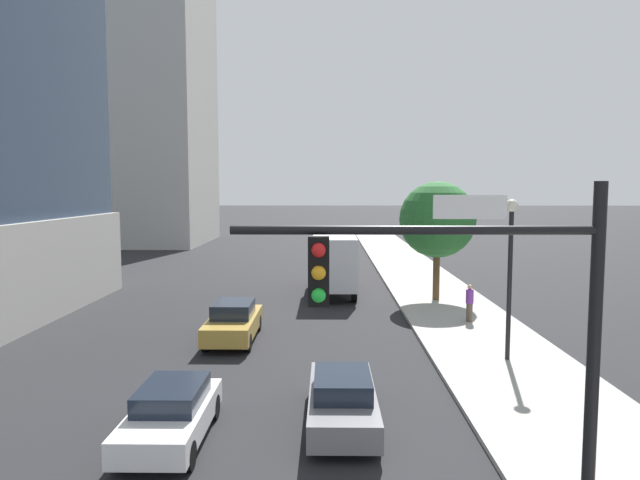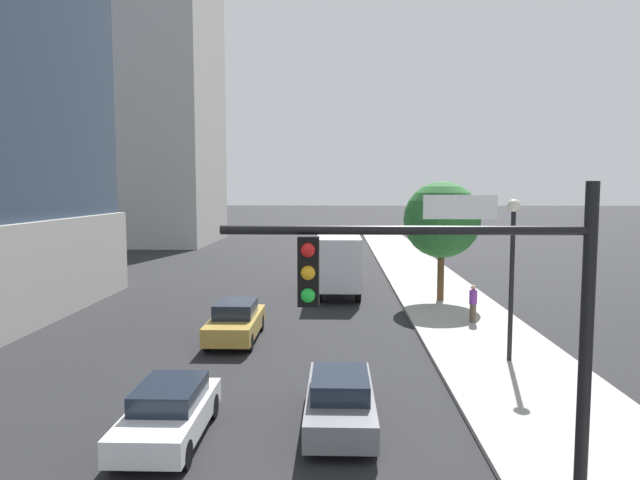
{
  "view_description": "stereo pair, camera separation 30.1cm",
  "coord_description": "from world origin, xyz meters",
  "px_view_note": "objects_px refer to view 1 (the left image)",
  "views": [
    {
      "loc": [
        2.0,
        -4.05,
        6.1
      ],
      "look_at": [
        1.77,
        13.55,
        4.5
      ],
      "focal_mm": 31.9,
      "sensor_mm": 36.0,
      "label": 1
    },
    {
      "loc": [
        2.3,
        -4.04,
        6.1
      ],
      "look_at": [
        1.77,
        13.55,
        4.5
      ],
      "focal_mm": 31.9,
      "sensor_mm": 36.0,
      "label": 2
    }
  ],
  "objects_px": {
    "street_lamp": "(510,255)",
    "street_tree": "(437,220)",
    "car_gray": "(342,398)",
    "traffic_light_pole": "(472,311)",
    "pedestrian_purple_shirt": "(470,303)",
    "car_white": "(171,413)",
    "car_gold": "(233,322)",
    "construction_building": "(149,77)",
    "box_truck": "(334,261)"
  },
  "relations": [
    {
      "from": "car_gold",
      "to": "box_truck",
      "type": "height_order",
      "value": "box_truck"
    },
    {
      "from": "traffic_light_pole",
      "to": "street_lamp",
      "type": "height_order",
      "value": "traffic_light_pole"
    },
    {
      "from": "car_gray",
      "to": "car_white",
      "type": "bearing_deg",
      "value": -165.8
    },
    {
      "from": "construction_building",
      "to": "traffic_light_pole",
      "type": "height_order",
      "value": "construction_building"
    },
    {
      "from": "car_gold",
      "to": "street_lamp",
      "type": "bearing_deg",
      "value": -15.92
    },
    {
      "from": "pedestrian_purple_shirt",
      "to": "box_truck",
      "type": "bearing_deg",
      "value": 129.33
    },
    {
      "from": "car_gold",
      "to": "traffic_light_pole",
      "type": "bearing_deg",
      "value": -66.59
    },
    {
      "from": "car_white",
      "to": "box_truck",
      "type": "bearing_deg",
      "value": 77.78
    },
    {
      "from": "traffic_light_pole",
      "to": "car_gold",
      "type": "relative_size",
      "value": 1.32
    },
    {
      "from": "car_gray",
      "to": "car_gold",
      "type": "bearing_deg",
      "value": 117.27
    },
    {
      "from": "street_tree",
      "to": "pedestrian_purple_shirt",
      "type": "xyz_separation_m",
      "value": [
        0.53,
        -5.07,
        -3.43
      ]
    },
    {
      "from": "street_tree",
      "to": "car_gray",
      "type": "height_order",
      "value": "street_tree"
    },
    {
      "from": "car_gray",
      "to": "car_gold",
      "type": "relative_size",
      "value": 1.02
    },
    {
      "from": "construction_building",
      "to": "car_gold",
      "type": "bearing_deg",
      "value": -68.89
    },
    {
      "from": "car_gray",
      "to": "car_gold",
      "type": "distance_m",
      "value": 9.08
    },
    {
      "from": "car_gray",
      "to": "pedestrian_purple_shirt",
      "type": "height_order",
      "value": "pedestrian_purple_shirt"
    },
    {
      "from": "construction_building",
      "to": "traffic_light_pole",
      "type": "distance_m",
      "value": 60.88
    },
    {
      "from": "car_gold",
      "to": "street_tree",
      "type": "bearing_deg",
      "value": 39.25
    },
    {
      "from": "traffic_light_pole",
      "to": "car_white",
      "type": "distance_m",
      "value": 8.37
    },
    {
      "from": "traffic_light_pole",
      "to": "street_lamp",
      "type": "bearing_deg",
      "value": 69.46
    },
    {
      "from": "traffic_light_pole",
      "to": "box_truck",
      "type": "bearing_deg",
      "value": 94.34
    },
    {
      "from": "construction_building",
      "to": "car_white",
      "type": "bearing_deg",
      "value": -72.45
    },
    {
      "from": "street_lamp",
      "to": "street_tree",
      "type": "xyz_separation_m",
      "value": [
        -0.46,
        10.72,
        0.61
      ]
    },
    {
      "from": "car_white",
      "to": "car_gold",
      "type": "bearing_deg",
      "value": 90.0
    },
    {
      "from": "car_white",
      "to": "pedestrian_purple_shirt",
      "type": "relative_size",
      "value": 2.42
    },
    {
      "from": "street_tree",
      "to": "car_gold",
      "type": "relative_size",
      "value": 1.37
    },
    {
      "from": "street_tree",
      "to": "box_truck",
      "type": "distance_m",
      "value": 6.4
    },
    {
      "from": "street_tree",
      "to": "car_gold",
      "type": "bearing_deg",
      "value": -140.75
    },
    {
      "from": "traffic_light_pole",
      "to": "pedestrian_purple_shirt",
      "type": "height_order",
      "value": "traffic_light_pole"
    },
    {
      "from": "construction_building",
      "to": "car_white",
      "type": "relative_size",
      "value": 10.75
    },
    {
      "from": "construction_building",
      "to": "street_tree",
      "type": "height_order",
      "value": "construction_building"
    },
    {
      "from": "street_lamp",
      "to": "box_truck",
      "type": "distance_m",
      "value": 14.36
    },
    {
      "from": "traffic_light_pole",
      "to": "car_white",
      "type": "xyz_separation_m",
      "value": [
        -5.97,
        4.67,
        -3.54
      ]
    },
    {
      "from": "street_lamp",
      "to": "traffic_light_pole",
      "type": "bearing_deg",
      "value": -110.54
    },
    {
      "from": "traffic_light_pole",
      "to": "car_white",
      "type": "bearing_deg",
      "value": 141.99
    },
    {
      "from": "street_lamp",
      "to": "car_gray",
      "type": "height_order",
      "value": "street_lamp"
    },
    {
      "from": "street_lamp",
      "to": "car_gold",
      "type": "bearing_deg",
      "value": 164.08
    },
    {
      "from": "street_lamp",
      "to": "car_gray",
      "type": "relative_size",
      "value": 1.19
    },
    {
      "from": "construction_building",
      "to": "traffic_light_pole",
      "type": "relative_size",
      "value": 7.2
    },
    {
      "from": "traffic_light_pole",
      "to": "street_tree",
      "type": "distance_m",
      "value": 21.95
    },
    {
      "from": "car_white",
      "to": "car_gray",
      "type": "bearing_deg",
      "value": 14.2
    },
    {
      "from": "street_tree",
      "to": "construction_building",
      "type": "bearing_deg",
      "value": 127.41
    },
    {
      "from": "pedestrian_purple_shirt",
      "to": "street_tree",
      "type": "bearing_deg",
      "value": 95.96
    },
    {
      "from": "construction_building",
      "to": "car_gray",
      "type": "bearing_deg",
      "value": -67.84
    },
    {
      "from": "street_tree",
      "to": "pedestrian_purple_shirt",
      "type": "relative_size",
      "value": 3.78
    },
    {
      "from": "traffic_light_pole",
      "to": "car_gray",
      "type": "relative_size",
      "value": 1.3
    },
    {
      "from": "box_truck",
      "to": "pedestrian_purple_shirt",
      "type": "xyz_separation_m",
      "value": [
        5.98,
        -7.3,
        -0.92
      ]
    },
    {
      "from": "box_truck",
      "to": "pedestrian_purple_shirt",
      "type": "height_order",
      "value": "box_truck"
    },
    {
      "from": "street_lamp",
      "to": "car_gold",
      "type": "xyz_separation_m",
      "value": [
        -10.06,
        2.87,
        -3.06
      ]
    },
    {
      "from": "street_lamp",
      "to": "car_white",
      "type": "distance_m",
      "value": 12.26
    }
  ]
}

